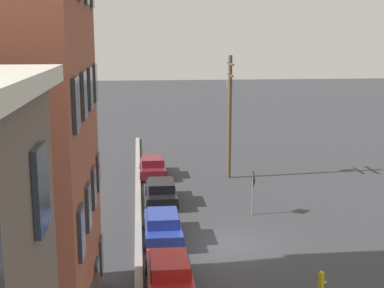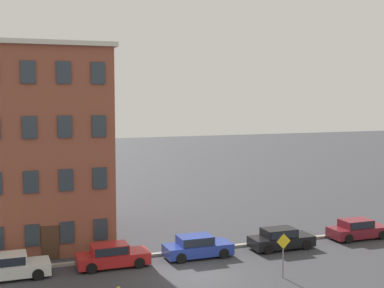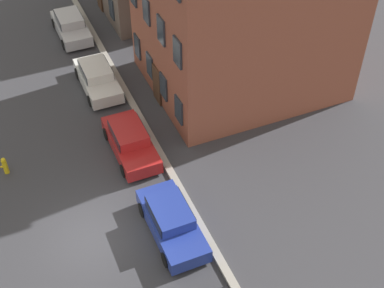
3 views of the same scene
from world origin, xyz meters
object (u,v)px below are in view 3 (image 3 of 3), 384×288
(car_blue, at_px, (171,220))
(fire_hydrant, at_px, (5,165))
(car_silver, at_px, (71,25))
(car_white, at_px, (97,77))
(car_red, at_px, (130,140))

(car_blue, relative_size, fire_hydrant, 4.58)
(car_silver, bearing_deg, car_white, 0.04)
(fire_hydrant, bearing_deg, car_white, 129.79)
(car_blue, bearing_deg, car_silver, -179.85)
(car_silver, height_order, car_white, same)
(car_red, bearing_deg, car_silver, -179.84)
(car_white, bearing_deg, car_red, 0.29)
(car_red, bearing_deg, car_blue, 0.12)
(car_red, xyz_separation_m, car_blue, (5.59, 0.01, 0.00))
(car_white, xyz_separation_m, car_red, (5.94, 0.03, 0.00))
(car_red, distance_m, car_blue, 5.59)
(car_white, xyz_separation_m, car_blue, (11.53, 0.04, 0.00))
(car_silver, xyz_separation_m, car_blue, (17.90, 0.05, 0.00))
(car_white, relative_size, car_red, 1.00)
(car_silver, bearing_deg, car_red, 0.16)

